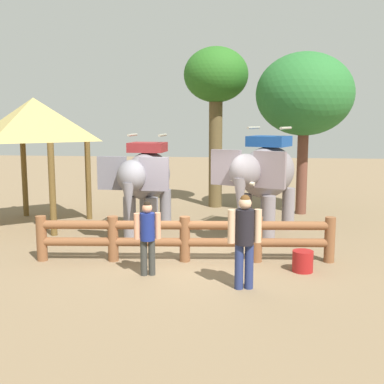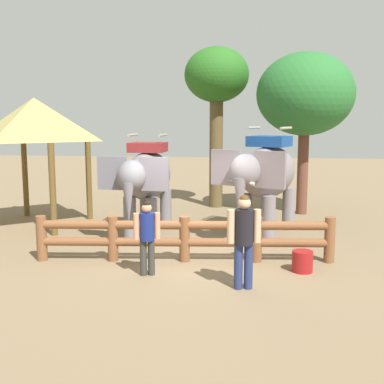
{
  "view_description": "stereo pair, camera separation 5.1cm",
  "coord_description": "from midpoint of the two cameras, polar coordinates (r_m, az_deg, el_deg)",
  "views": [
    {
      "loc": [
        1.41,
        -10.98,
        3.27
      ],
      "look_at": [
        0.0,
        1.22,
        1.4
      ],
      "focal_mm": 45.47,
      "sensor_mm": 36.0,
      "label": 1
    },
    {
      "loc": [
        1.46,
        -10.97,
        3.27
      ],
      "look_at": [
        0.0,
        1.22,
        1.4
      ],
      "focal_mm": 45.47,
      "sensor_mm": 36.0,
      "label": 2
    }
  ],
  "objects": [
    {
      "name": "tourist_man_in_blue",
      "position": [
        9.34,
        6.26,
        -5.03
      ],
      "size": [
        0.64,
        0.43,
        1.84
      ],
      "color": "navy",
      "rests_on": "ground"
    },
    {
      "name": "thatched_shelter",
      "position": [
        15.5,
        -17.89,
        7.94
      ],
      "size": [
        3.45,
        3.45,
        3.88
      ],
      "color": "brown",
      "rests_on": "ground"
    },
    {
      "name": "tree_far_left",
      "position": [
        17.94,
        2.99,
        12.84
      ],
      "size": [
        2.32,
        2.32,
        5.8
      ],
      "color": "brown",
      "rests_on": "ground"
    },
    {
      "name": "log_fence",
      "position": [
        11.17,
        -0.75,
        -5.14
      ],
      "size": [
        6.83,
        0.87,
        1.05
      ],
      "color": "brown",
      "rests_on": "ground"
    },
    {
      "name": "elephant_center",
      "position": [
        13.64,
        8.73,
        1.98
      ],
      "size": [
        2.65,
        3.61,
        3.04
      ],
      "color": "gray",
      "rests_on": "ground"
    },
    {
      "name": "tree_back_center",
      "position": [
        16.96,
        13.22,
        11.01
      ],
      "size": [
        3.25,
        3.25,
        5.45
      ],
      "color": "brown",
      "rests_on": "ground"
    },
    {
      "name": "ground_plane",
      "position": [
        11.54,
        -0.6,
        -7.8
      ],
      "size": [
        60.0,
        60.0,
        0.0
      ],
      "primitive_type": "plane",
      "color": "#7E674B"
    },
    {
      "name": "feed_bucket",
      "position": [
        10.79,
        12.95,
        -7.93
      ],
      "size": [
        0.45,
        0.45,
        0.46
      ],
      "color": "maroon",
      "rests_on": "ground"
    },
    {
      "name": "elephant_near_left",
      "position": [
        13.7,
        -5.3,
        1.59
      ],
      "size": [
        1.89,
        3.31,
        2.83
      ],
      "color": "slate",
      "rests_on": "ground"
    },
    {
      "name": "tourist_woman_in_black",
      "position": [
        10.17,
        -5.16,
        -4.79
      ],
      "size": [
        0.54,
        0.37,
        1.57
      ],
      "color": "#333430",
      "rests_on": "ground"
    }
  ]
}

